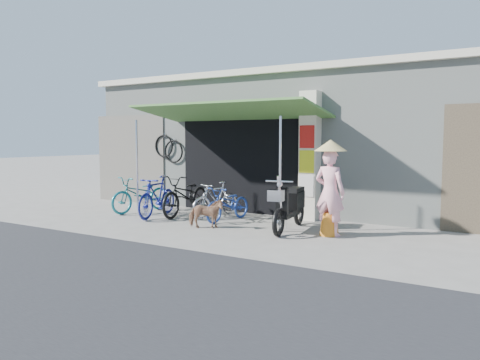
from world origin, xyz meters
The scene contains 14 objects.
ground centered at (0.00, 0.00, 0.00)m, with size 80.00×80.00×0.00m, color gray.
road_strip centered at (0.00, -4.50, 0.01)m, with size 80.00×6.00×0.01m, color #2F2F31.
bicycle_shop centered at (0.00, 5.09, 1.83)m, with size 12.30×5.30×3.66m.
shop_pillar centered at (0.85, 2.45, 1.50)m, with size 0.42×0.44×3.00m.
awning centered at (-0.90, 1.63, 2.51)m, with size 4.60×1.88×2.72m.
neighbour_left centered at (-5.00, 2.59, 1.30)m, with size 2.60×0.06×2.60m, color #6B665B.
bike_teal centered at (-3.35, 1.25, 0.47)m, with size 0.62×1.78×0.93m, color #1C787F.
bike_blue centered at (-2.46, 0.86, 0.50)m, with size 0.47×1.67×1.00m, color navy.
bike_black centered at (-2.00, 1.42, 0.51)m, with size 0.68×1.95×1.02m, color black.
bike_silver centered at (-1.20, 1.55, 0.44)m, with size 0.41×1.45×0.87m, color silver.
bike_navy centered at (-0.70, 1.30, 0.40)m, with size 0.53×1.52×0.80m, color #22409D.
street_dog centered at (-0.62, 0.28, 0.31)m, with size 0.34×0.75×0.63m, color tan.
moped centered at (1.00, 1.03, 0.50)m, with size 0.58×1.94×1.10m.
nun centered at (1.90, 0.92, 0.92)m, with size 0.67×0.64×1.89m.
Camera 1 is at (5.06, -7.77, 1.89)m, focal length 35.00 mm.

